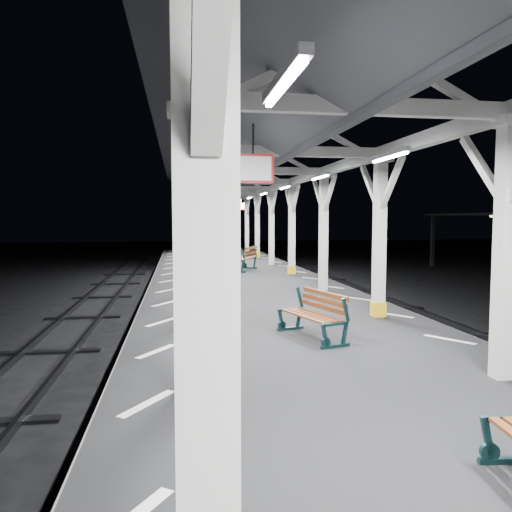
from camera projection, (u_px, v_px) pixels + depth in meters
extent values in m
plane|color=black|center=(309.00, 405.00, 8.17)|extent=(120.00, 120.00, 0.00)
cube|color=black|center=(309.00, 376.00, 8.13)|extent=(6.00, 50.00, 1.00)
cube|color=silver|center=(156.00, 351.00, 7.72)|extent=(1.00, 48.00, 0.01)
cube|color=silver|center=(450.00, 340.00, 8.47)|extent=(1.00, 48.00, 0.01)
cube|color=#2D2D33|center=(21.00, 417.00, 7.48)|extent=(0.08, 60.00, 0.16)
cube|color=silver|center=(206.00, 349.00, 1.75)|extent=(0.22, 0.22, 3.20)
cube|color=silver|center=(197.00, 62.00, 2.21)|extent=(0.10, 0.99, 0.99)
cube|color=silver|center=(187.00, 259.00, 5.69)|extent=(0.22, 0.22, 3.20)
cube|color=silver|center=(185.00, 111.00, 5.57)|extent=(0.40, 0.40, 0.12)
cube|color=silver|center=(185.00, 162.00, 6.15)|extent=(0.10, 0.99, 0.99)
cube|color=silver|center=(186.00, 150.00, 5.07)|extent=(0.10, 0.99, 0.99)
cube|color=silver|center=(183.00, 242.00, 9.64)|extent=(0.22, 0.22, 3.20)
cube|color=silver|center=(182.00, 155.00, 9.51)|extent=(0.40, 0.40, 0.12)
cube|color=gold|center=(184.00, 315.00, 9.74)|extent=(0.26, 0.26, 0.30)
cube|color=silver|center=(182.00, 184.00, 10.09)|extent=(0.10, 0.99, 0.99)
cube|color=silver|center=(183.00, 180.00, 9.01)|extent=(0.10, 0.99, 0.99)
cube|color=silver|center=(182.00, 235.00, 13.58)|extent=(0.22, 0.22, 3.20)
cube|color=silver|center=(181.00, 174.00, 13.45)|extent=(0.40, 0.40, 0.12)
cube|color=silver|center=(181.00, 194.00, 14.03)|extent=(0.10, 0.99, 0.99)
cube|color=silver|center=(181.00, 192.00, 12.95)|extent=(0.10, 0.99, 0.99)
cube|color=silver|center=(181.00, 232.00, 17.52)|extent=(0.22, 0.22, 3.20)
cube|color=silver|center=(180.00, 184.00, 17.39)|extent=(0.40, 0.40, 0.12)
cube|color=gold|center=(181.00, 272.00, 17.62)|extent=(0.26, 0.26, 0.30)
cube|color=silver|center=(180.00, 199.00, 17.97)|extent=(0.10, 0.99, 0.99)
cube|color=silver|center=(180.00, 198.00, 16.89)|extent=(0.10, 0.99, 0.99)
cube|color=silver|center=(180.00, 229.00, 21.46)|extent=(0.22, 0.22, 3.20)
cube|color=silver|center=(180.00, 190.00, 21.33)|extent=(0.40, 0.40, 0.12)
cube|color=silver|center=(180.00, 203.00, 21.91)|extent=(0.10, 0.99, 0.99)
cube|color=silver|center=(180.00, 202.00, 20.83)|extent=(0.10, 0.99, 0.99)
cube|color=silver|center=(180.00, 228.00, 25.40)|extent=(0.22, 0.22, 3.20)
cube|color=silver|center=(180.00, 195.00, 25.27)|extent=(0.40, 0.40, 0.12)
cube|color=gold|center=(180.00, 255.00, 25.51)|extent=(0.26, 0.26, 0.30)
cube|color=silver|center=(180.00, 205.00, 25.85)|extent=(0.10, 0.99, 0.99)
cube|color=silver|center=(180.00, 205.00, 24.77)|extent=(0.10, 0.99, 0.99)
cube|color=silver|center=(180.00, 226.00, 29.34)|extent=(0.22, 0.22, 3.20)
cube|color=silver|center=(179.00, 198.00, 29.22)|extent=(0.40, 0.40, 0.12)
cube|color=silver|center=(179.00, 207.00, 29.80)|extent=(0.10, 0.99, 0.99)
cube|color=silver|center=(179.00, 207.00, 28.71)|extent=(0.10, 0.99, 0.99)
cube|color=silver|center=(505.00, 255.00, 6.31)|extent=(0.22, 0.22, 3.20)
cube|color=silver|center=(510.00, 122.00, 6.19)|extent=(0.40, 0.40, 0.12)
cube|color=silver|center=(482.00, 167.00, 6.77)|extent=(0.10, 0.99, 0.99)
cube|color=silver|center=(379.00, 241.00, 10.25)|extent=(0.22, 0.22, 3.20)
cube|color=silver|center=(381.00, 159.00, 10.13)|extent=(0.40, 0.40, 0.12)
cube|color=gold|center=(378.00, 309.00, 10.36)|extent=(0.26, 0.26, 0.30)
cube|color=silver|center=(370.00, 186.00, 10.71)|extent=(0.10, 0.99, 0.99)
cube|color=silver|center=(392.00, 183.00, 9.62)|extent=(0.10, 0.99, 0.99)
cube|color=silver|center=(323.00, 235.00, 14.19)|extent=(0.22, 0.22, 3.20)
cube|color=silver|center=(324.00, 176.00, 14.07)|extent=(0.40, 0.40, 0.12)
cube|color=silver|center=(318.00, 195.00, 14.65)|extent=(0.10, 0.99, 0.99)
cube|color=silver|center=(330.00, 193.00, 13.56)|extent=(0.10, 0.99, 0.99)
cube|color=silver|center=(292.00, 231.00, 18.13)|extent=(0.22, 0.22, 3.20)
cube|color=silver|center=(292.00, 185.00, 18.01)|extent=(0.40, 0.40, 0.12)
cube|color=gold|center=(292.00, 270.00, 18.24)|extent=(0.26, 0.26, 0.30)
cube|color=silver|center=(289.00, 200.00, 18.59)|extent=(0.10, 0.99, 0.99)
cube|color=silver|center=(296.00, 199.00, 17.51)|extent=(0.10, 0.99, 0.99)
cube|color=silver|center=(272.00, 229.00, 22.07)|extent=(0.22, 0.22, 3.20)
cube|color=silver|center=(272.00, 191.00, 21.95)|extent=(0.40, 0.40, 0.12)
cube|color=silver|center=(269.00, 203.00, 22.53)|extent=(0.10, 0.99, 0.99)
cube|color=silver|center=(274.00, 202.00, 21.45)|extent=(0.10, 0.99, 0.99)
cube|color=silver|center=(257.00, 227.00, 26.01)|extent=(0.22, 0.22, 3.20)
cube|color=silver|center=(257.00, 195.00, 25.89)|extent=(0.40, 0.40, 0.12)
cube|color=gold|center=(257.00, 254.00, 26.12)|extent=(0.26, 0.26, 0.30)
cube|color=silver|center=(256.00, 206.00, 26.47)|extent=(0.10, 0.99, 0.99)
cube|color=silver|center=(259.00, 205.00, 25.39)|extent=(0.10, 0.99, 0.99)
cube|color=silver|center=(247.00, 226.00, 29.96)|extent=(0.22, 0.22, 3.20)
cube|color=silver|center=(247.00, 198.00, 29.83)|extent=(0.40, 0.40, 0.12)
cube|color=silver|center=(246.00, 207.00, 30.41)|extent=(0.10, 0.99, 0.99)
cube|color=silver|center=(248.00, 207.00, 29.33)|extent=(0.10, 0.99, 0.99)
cube|color=silver|center=(183.00, 131.00, 7.53)|extent=(0.18, 48.00, 0.24)
cube|color=silver|center=(430.00, 138.00, 8.15)|extent=(0.18, 48.00, 0.24)
cube|color=silver|center=(356.00, 106.00, 5.87)|extent=(4.20, 0.14, 0.20)
cube|color=silver|center=(285.00, 151.00, 9.81)|extent=(4.20, 0.14, 0.20)
cube|color=silver|center=(254.00, 171.00, 13.75)|extent=(4.20, 0.14, 0.20)
cube|color=silver|center=(237.00, 181.00, 17.69)|extent=(4.20, 0.14, 0.20)
cube|color=silver|center=(226.00, 188.00, 21.63)|extent=(4.20, 0.14, 0.20)
cube|color=silver|center=(219.00, 193.00, 25.57)|extent=(4.20, 0.14, 0.20)
cube|color=silver|center=(213.00, 196.00, 29.51)|extent=(4.20, 0.14, 0.20)
cube|color=silver|center=(312.00, 75.00, 7.77)|extent=(0.16, 48.00, 0.20)
cube|color=#484A4F|center=(229.00, 96.00, 7.60)|extent=(2.80, 49.00, 1.45)
cube|color=#484A4F|center=(390.00, 102.00, 8.00)|extent=(2.80, 49.00, 1.45)
cube|color=silver|center=(284.00, 79.00, 3.72)|extent=(0.10, 1.35, 0.08)
cube|color=white|center=(284.00, 85.00, 3.72)|extent=(0.05, 1.25, 0.05)
cube|color=silver|center=(229.00, 151.00, 7.66)|extent=(0.10, 1.35, 0.08)
cube|color=white|center=(229.00, 154.00, 7.66)|extent=(0.05, 1.25, 0.05)
cube|color=silver|center=(212.00, 174.00, 11.60)|extent=(0.10, 1.35, 0.08)
cube|color=white|center=(212.00, 176.00, 11.60)|extent=(0.05, 1.25, 0.05)
cube|color=silver|center=(203.00, 185.00, 15.54)|extent=(0.10, 1.35, 0.08)
cube|color=white|center=(203.00, 187.00, 15.55)|extent=(0.05, 1.25, 0.05)
cube|color=silver|center=(198.00, 192.00, 19.48)|extent=(0.10, 1.35, 0.08)
cube|color=white|center=(198.00, 193.00, 19.49)|extent=(0.05, 1.25, 0.05)
cube|color=silver|center=(195.00, 196.00, 23.42)|extent=(0.10, 1.35, 0.08)
cube|color=white|center=(195.00, 197.00, 23.43)|extent=(0.05, 1.25, 0.05)
cube|color=silver|center=(192.00, 200.00, 27.36)|extent=(0.10, 1.35, 0.08)
cube|color=white|center=(192.00, 200.00, 27.37)|extent=(0.05, 1.25, 0.05)
cube|color=silver|center=(389.00, 154.00, 8.06)|extent=(0.10, 1.35, 0.08)
cube|color=white|center=(389.00, 157.00, 8.06)|extent=(0.05, 1.25, 0.05)
cube|color=silver|center=(320.00, 175.00, 12.00)|extent=(0.10, 1.35, 0.08)
cube|color=white|center=(320.00, 177.00, 12.01)|extent=(0.05, 1.25, 0.05)
cube|color=silver|center=(285.00, 186.00, 15.94)|extent=(0.10, 1.35, 0.08)
cube|color=white|center=(285.00, 187.00, 15.95)|extent=(0.05, 1.25, 0.05)
cube|color=silver|center=(264.00, 192.00, 19.88)|extent=(0.10, 1.35, 0.08)
cube|color=white|center=(264.00, 194.00, 19.89)|extent=(0.05, 1.25, 0.05)
cube|color=silver|center=(249.00, 197.00, 23.82)|extent=(0.10, 1.35, 0.08)
cube|color=white|center=(249.00, 198.00, 23.83)|extent=(0.05, 1.25, 0.05)
cube|color=silver|center=(239.00, 200.00, 27.77)|extent=(0.10, 1.35, 0.08)
cube|color=white|center=(239.00, 201.00, 27.77)|extent=(0.05, 1.25, 0.05)
cylinder|color=black|center=(253.00, 139.00, 6.03)|extent=(0.02, 0.02, 0.36)
cube|color=red|center=(253.00, 168.00, 6.05)|extent=(0.50, 0.03, 0.35)
cube|color=white|center=(253.00, 168.00, 6.05)|extent=(0.44, 0.04, 0.29)
cylinder|color=black|center=(240.00, 199.00, 24.55)|extent=(0.02, 0.02, 0.36)
cube|color=red|center=(240.00, 206.00, 24.58)|extent=(0.50, 0.03, 0.35)
cube|color=white|center=(240.00, 206.00, 24.58)|extent=(0.44, 0.05, 0.29)
cube|color=black|center=(433.00, 241.00, 31.87)|extent=(0.20, 0.20, 3.30)
sphere|color=silver|center=(492.00, 215.00, 25.85)|extent=(0.20, 0.20, 0.20)
sphere|color=silver|center=(433.00, 216.00, 31.76)|extent=(0.20, 0.20, 0.20)
cube|color=#112D30|center=(510.00, 461.00, 4.19)|extent=(0.55, 0.12, 0.05)
cube|color=#112D30|center=(488.00, 440.00, 4.16)|extent=(0.14, 0.06, 0.42)
cube|color=#112D30|center=(335.00, 346.00, 7.94)|extent=(0.53, 0.21, 0.05)
cube|color=#112D30|center=(325.00, 337.00, 7.84)|extent=(0.14, 0.08, 0.41)
cube|color=#112D30|center=(345.00, 334.00, 8.00)|extent=(0.13, 0.08, 0.41)
cube|color=#112D30|center=(346.00, 310.00, 7.98)|extent=(0.15, 0.09, 0.39)
cube|color=#112D30|center=(290.00, 329.00, 9.22)|extent=(0.53, 0.21, 0.05)
cube|color=#112D30|center=(281.00, 320.00, 9.12)|extent=(0.14, 0.08, 0.41)
cube|color=#112D30|center=(299.00, 318.00, 9.28)|extent=(0.13, 0.08, 0.41)
cube|color=#112D30|center=(300.00, 297.00, 9.26)|extent=(0.15, 0.09, 0.39)
cube|color=brown|center=(302.00, 316.00, 8.47)|extent=(0.48, 1.32, 0.03)
cube|color=brown|center=(308.00, 316.00, 8.52)|extent=(0.48, 1.32, 0.03)
cube|color=brown|center=(314.00, 315.00, 8.57)|extent=(0.48, 1.32, 0.03)
cube|color=brown|center=(320.00, 314.00, 8.62)|extent=(0.48, 1.32, 0.03)
cube|color=brown|center=(323.00, 307.00, 8.64)|extent=(0.44, 1.31, 0.08)
cube|color=brown|center=(324.00, 300.00, 8.64)|extent=(0.44, 1.31, 0.08)
cube|color=brown|center=(325.00, 294.00, 8.64)|extent=(0.44, 1.31, 0.08)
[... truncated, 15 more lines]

